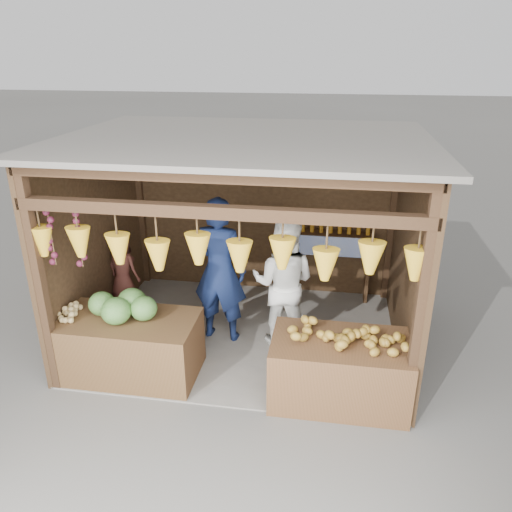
{
  "coord_description": "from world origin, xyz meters",
  "views": [
    {
      "loc": [
        1.06,
        -5.75,
        3.6
      ],
      "look_at": [
        0.16,
        -0.1,
        1.22
      ],
      "focal_mm": 35.0,
      "sensor_mm": 36.0,
      "label": 1
    }
  ],
  "objects_px": {
    "counter_left": "(129,347)",
    "counter_right": "(339,370)",
    "man_standing": "(219,271)",
    "woman_standing": "(283,283)",
    "vendor_seated": "(123,268)"
  },
  "relations": [
    {
      "from": "man_standing",
      "to": "woman_standing",
      "type": "distance_m",
      "value": 0.83
    },
    {
      "from": "man_standing",
      "to": "vendor_seated",
      "type": "relative_size",
      "value": 2.0
    },
    {
      "from": "counter_right",
      "to": "man_standing",
      "type": "distance_m",
      "value": 1.97
    },
    {
      "from": "counter_left",
      "to": "man_standing",
      "type": "xyz_separation_m",
      "value": [
        0.87,
        0.97,
        0.61
      ]
    },
    {
      "from": "counter_left",
      "to": "vendor_seated",
      "type": "relative_size",
      "value": 1.64
    },
    {
      "from": "counter_left",
      "to": "vendor_seated",
      "type": "distance_m",
      "value": 1.43
    },
    {
      "from": "woman_standing",
      "to": "vendor_seated",
      "type": "relative_size",
      "value": 1.76
    },
    {
      "from": "man_standing",
      "to": "vendor_seated",
      "type": "xyz_separation_m",
      "value": [
        -1.44,
        0.28,
        -0.19
      ]
    },
    {
      "from": "counter_left",
      "to": "woman_standing",
      "type": "relative_size",
      "value": 0.93
    },
    {
      "from": "counter_left",
      "to": "man_standing",
      "type": "height_order",
      "value": "man_standing"
    },
    {
      "from": "counter_right",
      "to": "man_standing",
      "type": "height_order",
      "value": "man_standing"
    },
    {
      "from": "counter_left",
      "to": "vendor_seated",
      "type": "height_order",
      "value": "vendor_seated"
    },
    {
      "from": "woman_standing",
      "to": "vendor_seated",
      "type": "bearing_deg",
      "value": -0.33
    },
    {
      "from": "counter_left",
      "to": "counter_right",
      "type": "relative_size",
      "value": 1.09
    },
    {
      "from": "counter_right",
      "to": "counter_left",
      "type": "bearing_deg",
      "value": 178.27
    }
  ]
}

